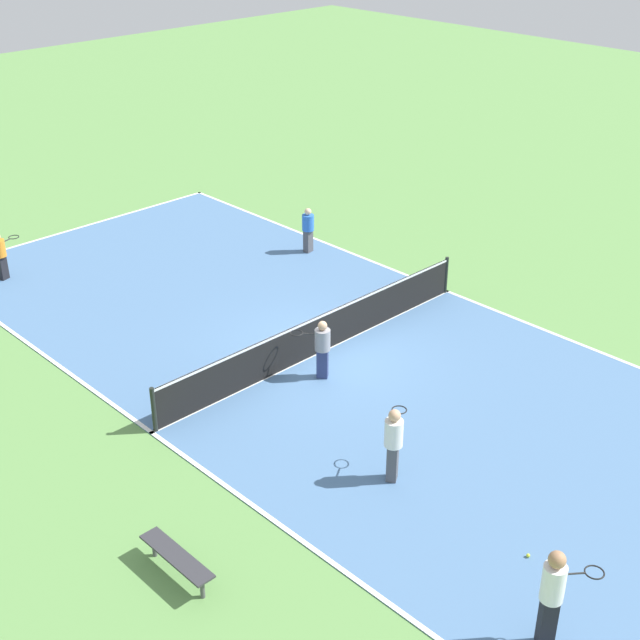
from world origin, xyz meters
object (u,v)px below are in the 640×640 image
Objects in this scene: player_near_blue at (308,228)px; tennis_ball_midcourt at (528,555)px; tennis_net at (320,333)px; player_far_white at (394,440)px; player_baseline_gray at (322,346)px; player_center_orange at (0,253)px; bench at (177,558)px; player_near_white at (553,592)px.

player_near_blue is 13.93m from tennis_ball_midcourt.
tennis_net is 5.16m from player_far_white.
player_baseline_gray is 21.25× the size of tennis_ball_midcourt.
tennis_net is 6.99× the size of player_center_orange.
bench reaches higher than tennis_ball_midcourt.
player_near_blue is at bearing -49.66° from player_center_orange.
player_center_orange is 0.88× the size of player_far_white.
player_near_blue is at bearing -78.03° from player_baseline_gray.
player_center_orange is at bearing -86.11° from tennis_ball_midcourt.
player_near_white is 1.30× the size of player_near_blue.
bench is at bearing 28.47° from tennis_net.
tennis_net is 1.19m from player_baseline_gray.
player_center_orange is 18.19m from player_near_white.
player_baseline_gray reaches higher than bench.
player_near_white is at bearing -109.15° from player_center_orange.
bench is at bearing -151.50° from player_near_blue.
player_center_orange is (3.53, -9.32, 0.25)m from tennis_net.
player_near_white is at bearing 41.82° from tennis_ball_midcourt.
player_near_white reaches higher than player_center_orange.
player_far_white reaches higher than player_baseline_gray.
bench is (6.97, 3.78, -0.17)m from tennis_net.
tennis_net reaches higher than tennis_ball_midcourt.
player_center_orange reaches higher than bench.
tennis_net reaches higher than bench.
player_far_white reaches higher than player_center_orange.
bench is 1.04× the size of player_far_white.
player_center_orange is at bearing -21.96° from player_baseline_gray.
bench is 1.19× the size of player_center_orange.
player_near_white is 8.56m from player_baseline_gray.
player_near_blue is (-7.58, 4.61, -0.01)m from player_center_orange.
player_baseline_gray reaches higher than tennis_ball_midcourt.
player_far_white reaches higher than tennis_net.
player_far_white is at bearing 111.72° from player_near_white.
player_baseline_gray is (-2.76, 10.18, 0.04)m from player_center_orange.
player_far_white is 1.10× the size of player_baseline_gray.
player_near_white is at bearing -129.07° from player_near_blue.
tennis_net is 6.72× the size of player_baseline_gray.
player_baseline_gray is (-1.67, -3.67, -0.09)m from player_far_white.
tennis_ball_midcourt is at bearing 80.65° from player_near_white.
player_far_white is (6.49, 9.24, 0.13)m from player_near_blue.
player_center_orange reaches higher than tennis_net.
player_center_orange is 20.42× the size of tennis_ball_midcourt.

